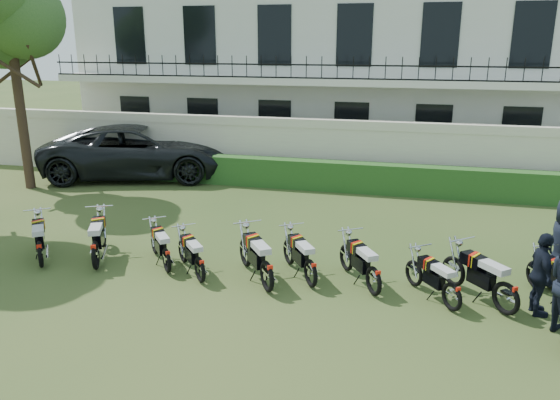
{
  "coord_description": "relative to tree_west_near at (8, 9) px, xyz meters",
  "views": [
    {
      "loc": [
        3.85,
        -10.72,
        4.96
      ],
      "look_at": [
        0.55,
        2.58,
        0.92
      ],
      "focal_mm": 35.0,
      "sensor_mm": 36.0,
      "label": 1
    }
  ],
  "objects": [
    {
      "name": "motorcycle_7",
      "position": [
        13.71,
        -5.87,
        -5.45
      ],
      "size": [
        1.1,
        1.44,
        0.94
      ],
      "rotation": [
        0.0,
        0.0,
        0.64
      ],
      "color": "black",
      "rests_on": "ground"
    },
    {
      "name": "motorcycle_5",
      "position": [
        10.93,
        -5.49,
        -5.42
      ],
      "size": [
        1.11,
        1.6,
        1.02
      ],
      "rotation": [
        0.0,
        0.0,
        0.59
      ],
      "color": "black",
      "rests_on": "ground"
    },
    {
      "name": "motorcycle_0",
      "position": [
        4.85,
        -5.96,
        -5.41
      ],
      "size": [
        1.21,
        1.59,
        1.04
      ],
      "rotation": [
        0.0,
        0.0,
        0.63
      ],
      "color": "black",
      "rests_on": "ground"
    },
    {
      "name": "hedge",
      "position": [
        9.96,
        2.2,
        -5.39
      ],
      "size": [
        18.0,
        0.6,
        1.0
      ],
      "primitive_type": "cube",
      "color": "#244C1B",
      "rests_on": "ground"
    },
    {
      "name": "motorcycle_2",
      "position": [
        7.72,
        -5.53,
        -5.45
      ],
      "size": [
        1.16,
        1.42,
        0.96
      ],
      "rotation": [
        0.0,
        0.0,
        0.68
      ],
      "color": "black",
      "rests_on": "ground"
    },
    {
      "name": "officer_2",
      "position": [
        15.26,
        -5.59,
        -5.09
      ],
      "size": [
        0.5,
        0.98,
        1.61
      ],
      "primitive_type": "imported",
      "rotation": [
        0.0,
        0.0,
        1.69
      ],
      "color": "black",
      "rests_on": "ground"
    },
    {
      "name": "motorcycle_6",
      "position": [
        12.22,
        -5.56,
        -5.42
      ],
      "size": [
        1.08,
        1.64,
        1.03
      ],
      "rotation": [
        0.0,
        0.0,
        0.56
      ],
      "color": "black",
      "rests_on": "ground"
    },
    {
      "name": "motorcycle_8",
      "position": [
        14.67,
        -5.79,
        -5.38
      ],
      "size": [
        1.36,
        1.61,
        1.1
      ],
      "rotation": [
        0.0,
        0.0,
        0.69
      ],
      "color": "black",
      "rests_on": "ground"
    },
    {
      "name": "motorcycle_1",
      "position": [
        6.1,
        -5.75,
        -5.38
      ],
      "size": [
        0.99,
        1.89,
        1.11
      ],
      "rotation": [
        0.0,
        0.0,
        0.43
      ],
      "color": "black",
      "rests_on": "ground"
    },
    {
      "name": "motorcycle_3",
      "position": [
        8.62,
        -5.83,
        -5.45
      ],
      "size": [
        1.2,
        1.39,
        0.96
      ],
      "rotation": [
        0.0,
        0.0,
        0.71
      ],
      "color": "black",
      "rests_on": "ground"
    },
    {
      "name": "suv",
      "position": [
        2.94,
        2.39,
        -4.93
      ],
      "size": [
        7.54,
        5.03,
        1.92
      ],
      "primitive_type": "imported",
      "rotation": [
        0.0,
        0.0,
        1.86
      ],
      "color": "black",
      "rests_on": "ground"
    },
    {
      "name": "perimeter_wall",
      "position": [
        8.96,
        3.0,
        -4.72
      ],
      "size": [
        30.0,
        0.35,
        2.3
      ],
      "color": "beige",
      "rests_on": "ground"
    },
    {
      "name": "ground",
      "position": [
        8.96,
        -5.0,
        -5.89
      ],
      "size": [
        100.0,
        100.0,
        0.0
      ],
      "primitive_type": "plane",
      "color": "#2B441B",
      "rests_on": "ground"
    },
    {
      "name": "tree_west_near",
      "position": [
        0.0,
        0.0,
        0.0
      ],
      "size": [
        3.4,
        3.2,
        7.9
      ],
      "color": "#473323",
      "rests_on": "ground"
    },
    {
      "name": "building",
      "position": [
        8.96,
        8.96,
        -2.18
      ],
      "size": [
        20.4,
        9.6,
        7.4
      ],
      "color": "silver",
      "rests_on": "ground"
    },
    {
      "name": "motorcycle_4",
      "position": [
        10.11,
        -5.93,
        -5.37
      ],
      "size": [
        1.27,
        1.72,
        1.12
      ],
      "rotation": [
        0.0,
        0.0,
        0.62
      ],
      "color": "black",
      "rests_on": "ground"
    }
  ]
}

